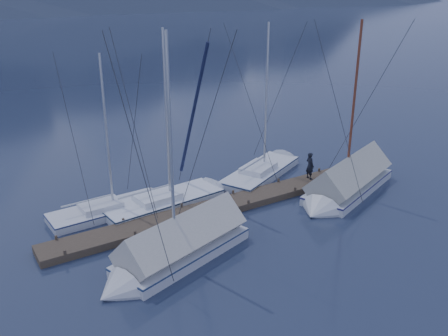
{
  "coord_description": "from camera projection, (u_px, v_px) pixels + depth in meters",
  "views": [
    {
      "loc": [
        -11.41,
        -16.1,
        10.38
      ],
      "look_at": [
        0.0,
        2.0,
        2.2
      ],
      "focal_mm": 38.0,
      "sensor_mm": 36.0,
      "label": 1
    }
  ],
  "objects": [
    {
      "name": "sailboat_open_left",
      "position": [
        122.0,
        207.0,
        23.56
      ],
      "size": [
        6.49,
        2.75,
        8.47
      ],
      "color": "silver",
      "rests_on": "ground"
    },
    {
      "name": "person",
      "position": [
        310.0,
        166.0,
        26.32
      ],
      "size": [
        0.37,
        0.56,
        1.53
      ],
      "primitive_type": "imported",
      "rotation": [
        0.0,
        0.0,
        1.55
      ],
      "color": "black",
      "rests_on": "dock"
    },
    {
      "name": "sailboat_covered_far",
      "position": [
        173.0,
        252.0,
        18.92
      ],
      "size": [
        7.4,
        4.09,
        9.94
      ],
      "color": "silver",
      "rests_on": "ground"
    },
    {
      "name": "sailboat_open_mid",
      "position": [
        179.0,
        199.0,
        24.47
      ],
      "size": [
        7.4,
        3.1,
        9.57
      ],
      "color": "silver",
      "rests_on": "ground"
    },
    {
      "name": "ground",
      "position": [
        247.0,
        225.0,
        22.11
      ],
      "size": [
        1000.0,
        1000.0,
        0.0
      ],
      "primitive_type": "plane",
      "color": "#161E32",
      "rests_on": "ground"
    },
    {
      "name": "dock",
      "position": [
        224.0,
        207.0,
        23.66
      ],
      "size": [
        18.0,
        1.5,
        0.54
      ],
      "color": "#382D23",
      "rests_on": "ground"
    },
    {
      "name": "mooring_posts",
      "position": [
        215.0,
        205.0,
        23.32
      ],
      "size": [
        15.12,
        1.52,
        0.35
      ],
      "color": "#382D23",
      "rests_on": "ground"
    },
    {
      "name": "sailboat_open_right",
      "position": [
        268.0,
        169.0,
        28.52
      ],
      "size": [
        7.37,
        4.92,
        9.53
      ],
      "color": "silver",
      "rests_on": "ground"
    },
    {
      "name": "sailboat_covered_near",
      "position": [
        344.0,
        186.0,
        25.22
      ],
      "size": [
        8.0,
        4.79,
        9.97
      ],
      "color": "silver",
      "rests_on": "ground"
    }
  ]
}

